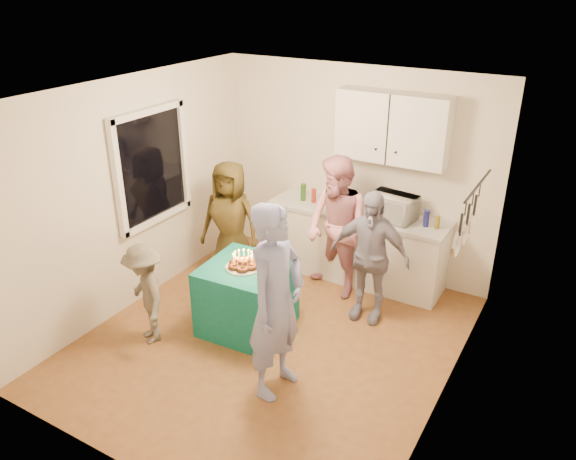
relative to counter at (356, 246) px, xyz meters
The scene contains 19 objects.
floor 1.76m from the counter, 96.71° to the right, with size 4.00×4.00×0.00m, color brown.
ceiling 2.76m from the counter, 96.71° to the right, with size 4.00×4.00×0.00m, color white.
back_wall 0.94m from the counter, 123.69° to the left, with size 3.60×3.60×0.00m, color silver.
left_wall 2.77m from the counter, 139.64° to the right, with size 4.00×4.00×0.00m, color silver.
right_wall 2.49m from the counter, 46.74° to the right, with size 4.00×4.00×0.00m, color silver.
window_night 2.66m from the counter, 144.60° to the right, with size 0.04×1.00×1.20m, color black.
counter is the anchor object (origin of this frame).
countertop 0.46m from the counter, 90.00° to the right, with size 2.24×0.62×0.05m, color beige.
upper_cabinet 1.56m from the counter, 26.57° to the left, with size 1.30×0.30×0.80m, color white.
pot_rack 2.16m from the counter, 33.34° to the right, with size 0.12×1.00×0.60m, color black.
microwave 0.76m from the counter, ahead, with size 0.53×0.36×0.29m, color white.
party_table 1.72m from the counter, 108.76° to the right, with size 0.85×0.85×0.76m, color #106F60.
donut_cake 1.80m from the counter, 108.55° to the right, with size 0.38×0.38×0.18m, color #381C0C, non-canonical shape.
punch_jar 1.56m from the counter, 100.84° to the right, with size 0.22×0.22×0.34m, color red.
man_birthday 2.35m from the counter, 84.34° to the right, with size 0.68×0.45×1.85m, color #8B94CB.
woman_back_left 1.59m from the counter, 148.10° to the right, with size 0.76×0.49×1.55m, color brown.
woman_back_center 0.62m from the counter, 97.46° to the right, with size 0.83×0.64×1.70m, color #D6708F.
woman_back_right 0.96m from the counter, 57.93° to the right, with size 0.89×0.37×1.52m, color #171038.
child_near_left 2.68m from the counter, 119.74° to the right, with size 0.71×0.41×1.10m, color #544D43.
Camera 1 is at (2.63, -4.17, 3.57)m, focal length 35.00 mm.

